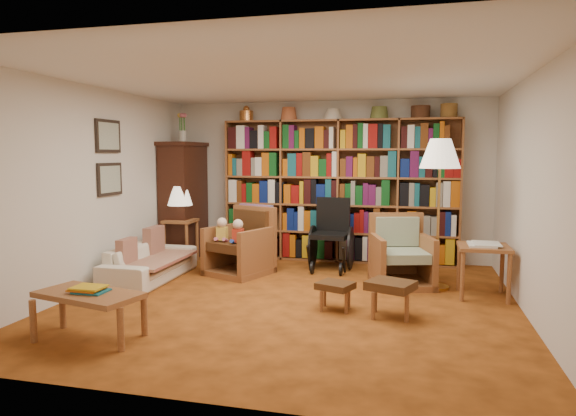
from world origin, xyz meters
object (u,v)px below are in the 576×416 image
(side_table_lamp, at_px, (181,230))
(wheelchair, at_px, (331,237))
(armchair_leather, at_px, (241,246))
(armchair_sage, at_px, (402,258))
(floor_lamp, at_px, (440,160))
(footstool_a, at_px, (335,287))
(coffee_table, at_px, (89,298))
(sofa, at_px, (150,262))
(side_table_papers, at_px, (484,253))
(footstool_b, at_px, (391,288))

(side_table_lamp, relative_size, wheelchair, 0.64)
(armchair_leather, bearing_deg, side_table_lamp, 159.05)
(armchair_sage, xyz_separation_m, floor_lamp, (0.43, -0.14, 1.26))
(wheelchair, distance_m, footstool_a, 2.04)
(armchair_sage, relative_size, coffee_table, 0.89)
(sofa, height_order, armchair_leather, armchair_leather)
(wheelchair, height_order, coffee_table, wheelchair)
(sofa, xyz_separation_m, side_table_papers, (4.19, 0.19, 0.28))
(armchair_sage, bearing_deg, side_table_lamp, 170.97)
(armchair_sage, xyz_separation_m, footstool_a, (-0.66, -1.33, -0.10))
(armchair_sage, xyz_separation_m, coffee_table, (-2.69, -2.72, 0.03))
(footstool_a, bearing_deg, coffee_table, -145.42)
(armchair_leather, height_order, wheelchair, wheelchair)
(side_table_papers, relative_size, footstool_a, 1.46)
(sofa, height_order, side_table_lamp, side_table_lamp)
(wheelchair, xyz_separation_m, side_table_papers, (1.96, -1.07, 0.05))
(armchair_leather, xyz_separation_m, armchair_sage, (2.22, -0.10, -0.04))
(sofa, relative_size, footstool_b, 2.98)
(coffee_table, bearing_deg, floor_lamp, 39.63)
(armchair_leather, bearing_deg, wheelchair, 25.48)
(footstool_a, bearing_deg, footstool_b, -9.39)
(footstool_b, bearing_deg, side_table_papers, 45.25)
(sofa, relative_size, wheelchair, 1.58)
(side_table_lamp, xyz_separation_m, floor_lamp, (3.79, -0.67, 1.10))
(coffee_table, bearing_deg, sofa, 104.90)
(side_table_lamp, distance_m, side_table_papers, 4.40)
(sofa, relative_size, armchair_sage, 1.76)
(footstool_b, bearing_deg, coffee_table, -153.57)
(sofa, bearing_deg, wheelchair, -61.90)
(sofa, bearing_deg, side_table_papers, -88.74)
(side_table_papers, bearing_deg, floor_lamp, 152.70)
(armchair_leather, height_order, footstool_a, armchair_leather)
(side_table_lamp, bearing_deg, wheelchair, 3.20)
(sofa, xyz_separation_m, floor_lamp, (3.69, 0.46, 1.36))
(side_table_lamp, height_order, armchair_leather, armchair_leather)
(footstool_a, bearing_deg, side_table_lamp, 145.37)
(side_table_lamp, relative_size, armchair_sage, 0.72)
(sofa, distance_m, armchair_leather, 1.26)
(armchair_leather, xyz_separation_m, floor_lamp, (2.65, -0.24, 1.21))
(side_table_papers, distance_m, footstool_b, 1.45)
(side_table_papers, bearing_deg, footstool_b, -134.75)
(floor_lamp, xyz_separation_m, footstool_b, (-0.50, -1.28, -1.29))
(side_table_lamp, distance_m, floor_lamp, 4.00)
(footstool_a, bearing_deg, armchair_leather, 137.49)
(sofa, xyz_separation_m, footstool_a, (2.59, -0.73, 0.01))
(armchair_leather, relative_size, armchair_sage, 1.10)
(armchair_sage, bearing_deg, footstool_b, -93.04)
(side_table_papers, bearing_deg, coffee_table, -147.39)
(side_table_lamp, distance_m, footstool_a, 3.28)
(sofa, bearing_deg, armchair_sage, -80.99)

